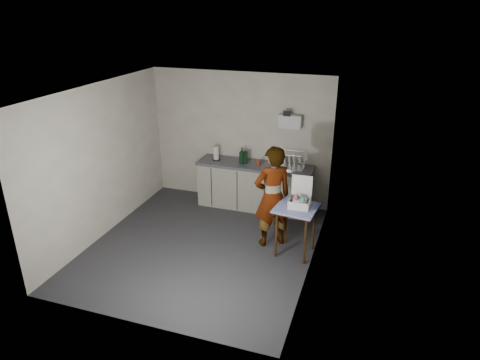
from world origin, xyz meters
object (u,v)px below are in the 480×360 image
(kitchen_counter, at_px, (255,187))
(side_table, at_px, (296,213))
(dish_rack, at_px, (291,165))
(dark_bottle, at_px, (246,157))
(bakery_box, at_px, (300,200))
(soda_can, at_px, (259,162))
(soap_bottle, at_px, (242,155))
(standing_man, at_px, (272,197))
(paper_towel, at_px, (216,154))

(kitchen_counter, distance_m, side_table, 1.82)
(kitchen_counter, bearing_deg, dish_rack, 0.47)
(kitchen_counter, height_order, dark_bottle, dark_bottle)
(dish_rack, height_order, bakery_box, bakery_box)
(soda_can, relative_size, dark_bottle, 0.46)
(kitchen_counter, distance_m, soap_bottle, 0.69)
(standing_man, bearing_deg, bakery_box, 129.89)
(kitchen_counter, distance_m, bakery_box, 1.85)
(standing_man, bearing_deg, dish_rack, -127.68)
(paper_towel, height_order, dish_rack, dish_rack)
(soap_bottle, xyz_separation_m, dark_bottle, (0.07, 0.01, -0.03))
(kitchen_counter, relative_size, dish_rack, 5.03)
(side_table, distance_m, paper_towel, 2.39)
(standing_man, distance_m, dark_bottle, 1.51)
(side_table, height_order, standing_man, standing_man)
(soda_can, bearing_deg, side_table, -53.89)
(dark_bottle, distance_m, paper_towel, 0.61)
(dark_bottle, height_order, bakery_box, bakery_box)
(standing_man, distance_m, bakery_box, 0.49)
(bakery_box, bearing_deg, dish_rack, 105.91)
(kitchen_counter, relative_size, paper_towel, 8.13)
(dark_bottle, height_order, dish_rack, dish_rack)
(standing_man, bearing_deg, kitchen_counter, -97.99)
(soda_can, xyz_separation_m, bakery_box, (1.05, -1.35, -0.04))
(dark_bottle, bearing_deg, bakery_box, -45.80)
(dish_rack, bearing_deg, standing_man, -91.79)
(standing_man, relative_size, bakery_box, 3.76)
(side_table, bearing_deg, standing_man, 165.62)
(dark_bottle, xyz_separation_m, dish_rack, (0.89, 0.02, -0.05))
(side_table, distance_m, dark_bottle, 1.93)
(side_table, relative_size, soda_can, 7.36)
(soap_bottle, relative_size, dark_bottle, 1.26)
(standing_man, distance_m, paper_towel, 1.92)
(side_table, distance_m, bakery_box, 0.22)
(soap_bottle, bearing_deg, paper_towel, 178.87)
(side_table, relative_size, standing_man, 0.48)
(soap_bottle, xyz_separation_m, dish_rack, (0.96, 0.03, -0.08))
(dark_bottle, relative_size, dish_rack, 0.55)
(kitchen_counter, height_order, side_table, kitchen_counter)
(soda_can, height_order, dark_bottle, dark_bottle)
(soda_can, relative_size, dish_rack, 0.25)
(kitchen_counter, height_order, bakery_box, bakery_box)
(soda_can, bearing_deg, soap_bottle, -179.98)
(standing_man, relative_size, soap_bottle, 5.57)
(standing_man, bearing_deg, soda_can, -100.45)
(soda_can, xyz_separation_m, paper_towel, (-0.87, 0.01, 0.07))
(soda_can, distance_m, dark_bottle, 0.27)
(dish_rack, bearing_deg, dark_bottle, -178.66)
(kitchen_counter, relative_size, soda_can, 19.91)
(side_table, xyz_separation_m, soap_bottle, (-1.36, 1.40, 0.34))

